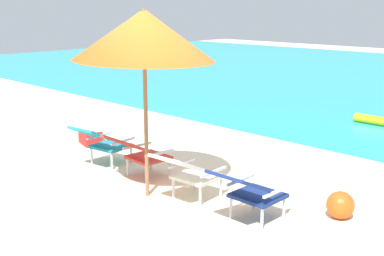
{
  "coord_description": "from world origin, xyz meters",
  "views": [
    {
      "loc": [
        4.68,
        -4.38,
        2.38
      ],
      "look_at": [
        0.0,
        0.35,
        0.75
      ],
      "focal_mm": 46.65,
      "sensor_mm": 36.0,
      "label": 1
    }
  ],
  "objects_px": {
    "lounge_chair_far_left": "(103,141)",
    "lounge_chair_near_right": "(188,171)",
    "beach_umbrella_center": "(144,35)",
    "lounge_chair_near_left": "(138,151)",
    "beach_ball": "(340,205)",
    "lounge_chair_far_right": "(249,189)",
    "cooler_box": "(90,135)"
  },
  "relations": [
    {
      "from": "beach_ball",
      "to": "lounge_chair_near_right",
      "type": "bearing_deg",
      "value": -151.59
    },
    {
      "from": "lounge_chair_near_right",
      "to": "cooler_box",
      "type": "height_order",
      "value": "lounge_chair_near_right"
    },
    {
      "from": "beach_umbrella_center",
      "to": "cooler_box",
      "type": "distance_m",
      "value": 3.33
    },
    {
      "from": "lounge_chair_far_left",
      "to": "cooler_box",
      "type": "distance_m",
      "value": 1.35
    },
    {
      "from": "lounge_chair_far_right",
      "to": "beach_ball",
      "type": "height_order",
      "value": "lounge_chair_far_right"
    },
    {
      "from": "lounge_chair_far_left",
      "to": "lounge_chair_near_right",
      "type": "distance_m",
      "value": 1.92
    },
    {
      "from": "beach_umbrella_center",
      "to": "lounge_chair_near_left",
      "type": "bearing_deg",
      "value": 150.21
    },
    {
      "from": "beach_umbrella_center",
      "to": "cooler_box",
      "type": "xyz_separation_m",
      "value": [
        -2.6,
        0.89,
        -1.88
      ]
    },
    {
      "from": "beach_ball",
      "to": "cooler_box",
      "type": "xyz_separation_m",
      "value": [
        -4.72,
        -0.21,
        0.0
      ]
    },
    {
      "from": "lounge_chair_far_right",
      "to": "lounge_chair_far_left",
      "type": "bearing_deg",
      "value": 178.78
    },
    {
      "from": "lounge_chair_far_left",
      "to": "lounge_chair_near_right",
      "type": "bearing_deg",
      "value": -2.45
    },
    {
      "from": "lounge_chair_near_right",
      "to": "beach_umbrella_center",
      "type": "relative_size",
      "value": 0.37
    },
    {
      "from": "lounge_chair_far_left",
      "to": "lounge_chair_near_left",
      "type": "distance_m",
      "value": 0.83
    },
    {
      "from": "lounge_chair_near_left",
      "to": "lounge_chair_far_right",
      "type": "xyz_separation_m",
      "value": [
        2.02,
        -0.08,
        0.0
      ]
    },
    {
      "from": "lounge_chair_far_left",
      "to": "beach_umbrella_center",
      "type": "relative_size",
      "value": 0.38
    },
    {
      "from": "lounge_chair_far_left",
      "to": "beach_umbrella_center",
      "type": "distance_m",
      "value": 2.18
    },
    {
      "from": "lounge_chair_far_left",
      "to": "lounge_chair_far_right",
      "type": "height_order",
      "value": "same"
    },
    {
      "from": "lounge_chair_near_right",
      "to": "lounge_chair_far_right",
      "type": "bearing_deg",
      "value": 1.32
    },
    {
      "from": "lounge_chair_far_right",
      "to": "beach_umbrella_center",
      "type": "distance_m",
      "value": 2.2
    },
    {
      "from": "beach_umbrella_center",
      "to": "cooler_box",
      "type": "height_order",
      "value": "beach_umbrella_center"
    },
    {
      "from": "lounge_chair_far_left",
      "to": "cooler_box",
      "type": "xyz_separation_m",
      "value": [
        -1.2,
        0.58,
        -0.24
      ]
    },
    {
      "from": "lounge_chair_near_left",
      "to": "lounge_chair_far_right",
      "type": "relative_size",
      "value": 1.03
    },
    {
      "from": "lounge_chair_far_left",
      "to": "cooler_box",
      "type": "height_order",
      "value": "lounge_chair_far_left"
    },
    {
      "from": "beach_umbrella_center",
      "to": "lounge_chair_near_right",
      "type": "bearing_deg",
      "value": 23.92
    },
    {
      "from": "lounge_chair_far_right",
      "to": "cooler_box",
      "type": "relative_size",
      "value": 1.63
    },
    {
      "from": "lounge_chair_near_left",
      "to": "beach_ball",
      "type": "distance_m",
      "value": 2.81
    },
    {
      "from": "lounge_chair_near_left",
      "to": "lounge_chair_near_right",
      "type": "bearing_deg",
      "value": -5.17
    },
    {
      "from": "lounge_chair_far_left",
      "to": "lounge_chair_near_right",
      "type": "relative_size",
      "value": 1.03
    },
    {
      "from": "lounge_chair_far_right",
      "to": "cooler_box",
      "type": "height_order",
      "value": "lounge_chair_far_right"
    },
    {
      "from": "lounge_chair_near_right",
      "to": "beach_umbrella_center",
      "type": "bearing_deg",
      "value": -156.08
    },
    {
      "from": "cooler_box",
      "to": "beach_umbrella_center",
      "type": "bearing_deg",
      "value": -18.88
    },
    {
      "from": "lounge_chair_near_left",
      "to": "lounge_chair_far_right",
      "type": "bearing_deg",
      "value": -2.19
    }
  ]
}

